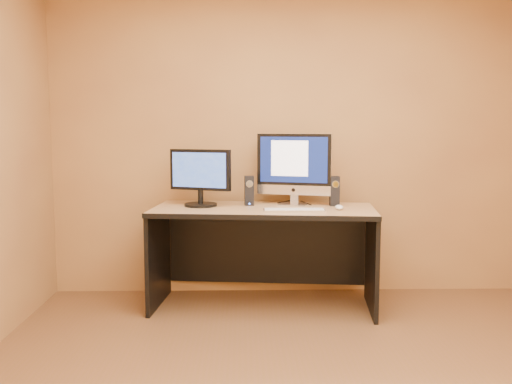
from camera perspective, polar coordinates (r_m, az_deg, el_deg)
walls at (r=2.89m, az=6.22°, el=3.94°), size 4.00×4.00×2.60m
desk at (r=4.52m, az=0.75°, el=-6.60°), size 1.79×0.93×0.80m
imac at (r=4.59m, az=3.75°, el=2.36°), size 0.65×0.39×0.59m
second_monitor at (r=4.54m, az=-5.58°, el=1.41°), size 0.57×0.42×0.45m
speaker_left at (r=4.58m, az=-0.69°, el=0.13°), size 0.08×0.08×0.24m
speaker_right at (r=4.59m, az=7.86°, el=0.09°), size 0.08×0.08×0.24m
keyboard at (r=4.28m, az=3.84°, el=-1.80°), size 0.46×0.13×0.02m
mouse at (r=4.40m, az=8.32°, el=-1.51°), size 0.07×0.11×0.04m
cable_a at (r=4.71m, az=5.03°, el=-1.10°), size 0.07×0.23×0.01m
cable_b at (r=4.78m, az=2.83°, el=-0.98°), size 0.12×0.16×0.01m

